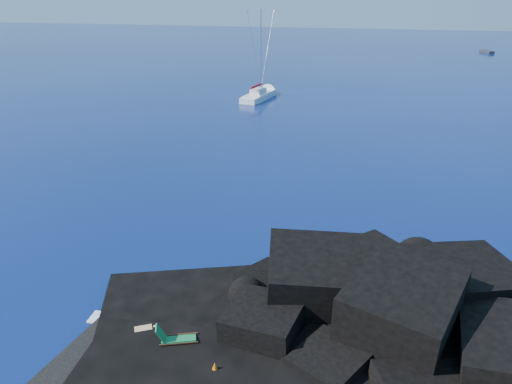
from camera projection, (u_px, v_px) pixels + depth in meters
The scene contains 10 objects.
ground at pixel (61, 356), 20.71m from camera, with size 400.00×400.00×0.00m, color #04173F.
headland at pixel (383, 363), 20.34m from camera, with size 24.00×24.00×3.60m, color black, non-canonical shape.
beach at pixel (166, 367), 20.10m from camera, with size 8.50×6.00×0.70m, color black.
surf_foam at pixel (214, 306), 24.02m from camera, with size 10.00×8.00×0.06m, color white, non-canonical shape.
sailboat at pixel (259, 99), 70.07m from camera, with size 2.39×11.39×11.94m, color white, non-canonical shape.
deck_chair at pixel (179, 335), 20.57m from camera, with size 1.62×0.71×1.11m, color #19713C, non-canonical shape.
towel at pixel (144, 333), 21.52m from camera, with size 1.88×0.89×0.05m, color white.
sunbather at pixel (143, 330), 21.46m from camera, with size 1.78×0.50×0.27m, color tan, non-canonical shape.
marker_cone at pixel (215, 369), 19.10m from camera, with size 0.38×0.38×0.59m, color orange.
distant_boat_a at pixel (487, 53), 121.89m from camera, with size 1.37×4.41×0.59m, color #2A2A2F.
Camera 1 is at (12.10, -14.03, 14.09)m, focal length 35.00 mm.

